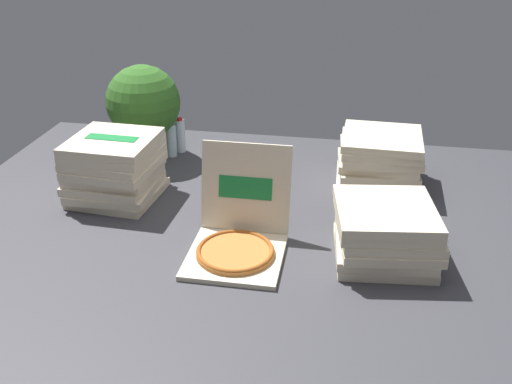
{
  "coord_description": "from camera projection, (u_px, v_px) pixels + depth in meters",
  "views": [
    {
      "loc": [
        0.4,
        -2.28,
        1.38
      ],
      "look_at": [
        -0.01,
        0.1,
        0.14
      ],
      "focal_mm": 39.82,
      "sensor_mm": 36.0,
      "label": 1
    }
  ],
  "objects": [
    {
      "name": "water_bottle_2",
      "position": [
        180.0,
        136.0,
        3.48
      ],
      "size": [
        0.06,
        0.06,
        0.22
      ],
      "color": "white",
      "rests_on": "ground_plane"
    },
    {
      "name": "potted_plant",
      "position": [
        144.0,
        105.0,
        3.32
      ],
      "size": [
        0.43,
        0.43,
        0.55
      ],
      "color": "#513323",
      "rests_on": "ground_plane"
    },
    {
      "name": "pizza_stack_right_mid",
      "position": [
        379.0,
        159.0,
        3.06
      ],
      "size": [
        0.45,
        0.45,
        0.29
      ],
      "color": "beige",
      "rests_on": "ground_plane"
    },
    {
      "name": "water_bottle_1",
      "position": [
        157.0,
        144.0,
        3.36
      ],
      "size": [
        0.06,
        0.06,
        0.22
      ],
      "color": "silver",
      "rests_on": "ground_plane"
    },
    {
      "name": "pizza_stack_right_far",
      "position": [
        115.0,
        168.0,
        2.91
      ],
      "size": [
        0.45,
        0.45,
        0.33
      ],
      "color": "beige",
      "rests_on": "ground_plane"
    },
    {
      "name": "ground_plane",
      "position": [
        255.0,
        230.0,
        2.7
      ],
      "size": [
        3.2,
        2.4,
        0.02
      ],
      "primitive_type": "cube",
      "color": "#38383D"
    },
    {
      "name": "water_bottle_0",
      "position": [
        171.0,
        140.0,
        3.41
      ],
      "size": [
        0.06,
        0.06,
        0.22
      ],
      "color": "silver",
      "rests_on": "ground_plane"
    },
    {
      "name": "pizza_stack_center_far",
      "position": [
        386.0,
        232.0,
        2.42
      ],
      "size": [
        0.48,
        0.47,
        0.24
      ],
      "color": "beige",
      "rests_on": "ground_plane"
    },
    {
      "name": "open_pizza_box",
      "position": [
        238.0,
        234.0,
        2.49
      ],
      "size": [
        0.41,
        0.51,
        0.42
      ],
      "color": "beige",
      "rests_on": "ground_plane"
    }
  ]
}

